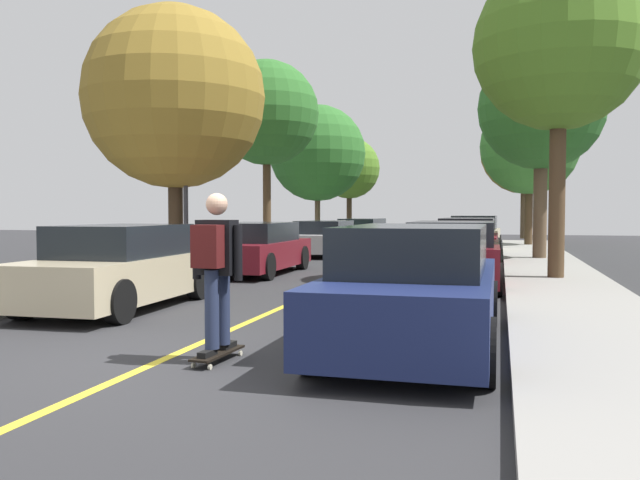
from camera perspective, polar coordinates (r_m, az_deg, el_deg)
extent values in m
plane|color=#2D2D30|center=(7.16, -14.20, -10.40)|extent=(80.00, 80.00, 0.00)
cube|color=gold|center=(10.76, -3.53, -5.97)|extent=(0.12, 39.20, 0.01)
cube|color=#BCAD89|center=(11.16, -17.16, -3.11)|extent=(1.84, 4.13, 0.67)
cube|color=black|center=(11.22, -16.91, -0.04)|extent=(1.57, 2.36, 0.51)
cylinder|color=black|center=(9.64, -17.17, -5.16)|extent=(0.24, 0.65, 0.64)
cylinder|color=black|center=(10.53, -24.62, -4.64)|extent=(0.24, 0.65, 0.64)
cylinder|color=black|center=(12.00, -10.61, -3.60)|extent=(0.24, 0.65, 0.64)
cylinder|color=black|center=(12.73, -17.14, -3.31)|extent=(0.24, 0.65, 0.64)
cube|color=maroon|center=(16.66, -5.67, -1.22)|extent=(1.85, 4.35, 0.65)
cube|color=black|center=(16.64, -5.67, 0.71)|extent=(1.61, 2.65, 0.48)
cylinder|color=black|center=(15.03, -4.61, -2.33)|extent=(0.23, 0.64, 0.64)
cylinder|color=black|center=(15.64, -10.32, -2.17)|extent=(0.23, 0.64, 0.64)
cylinder|color=black|center=(17.81, -1.57, -1.56)|extent=(0.23, 0.64, 0.64)
cylinder|color=black|center=(18.32, -6.52, -1.46)|extent=(0.23, 0.64, 0.64)
cube|color=#B7B7BC|center=(23.18, 0.46, -0.18)|extent=(1.92, 4.27, 0.62)
cube|color=black|center=(23.09, 0.41, 1.14)|extent=(1.66, 2.79, 0.45)
cylinder|color=black|center=(21.64, 1.75, -0.83)|extent=(0.24, 0.65, 0.64)
cylinder|color=black|center=(22.04, -2.49, -0.77)|extent=(0.24, 0.65, 0.64)
cylinder|color=black|center=(24.39, 3.12, -0.45)|extent=(0.24, 0.65, 0.64)
cylinder|color=black|center=(24.76, -0.67, -0.41)|extent=(0.24, 0.65, 0.64)
cube|color=#1E5B33|center=(29.44, 3.70, 0.39)|extent=(1.92, 4.22, 0.62)
cube|color=black|center=(29.49, 3.74, 1.44)|extent=(1.67, 2.83, 0.45)
cylinder|color=black|center=(27.90, 4.73, -0.08)|extent=(0.24, 0.65, 0.64)
cylinder|color=black|center=(28.31, 1.39, -0.04)|extent=(0.24, 0.65, 0.64)
cylinder|color=black|center=(30.62, 5.84, 0.14)|extent=(0.24, 0.65, 0.64)
cylinder|color=black|center=(30.99, 2.78, 0.18)|extent=(0.24, 0.65, 0.64)
cube|color=navy|center=(7.75, 8.42, -5.32)|extent=(1.74, 4.60, 0.71)
cube|color=black|center=(7.61, 8.38, -0.75)|extent=(1.53, 2.62, 0.53)
cylinder|color=black|center=(9.47, 4.73, -5.20)|extent=(0.22, 0.64, 0.64)
cylinder|color=black|center=(9.31, 14.56, -5.40)|extent=(0.22, 0.64, 0.64)
cylinder|color=black|center=(6.40, -0.64, -8.94)|extent=(0.22, 0.64, 0.64)
cylinder|color=black|center=(6.16, 14.13, -9.47)|extent=(0.22, 0.64, 0.64)
cube|color=maroon|center=(14.01, 11.60, -1.79)|extent=(1.90, 4.31, 0.73)
cube|color=black|center=(13.80, 11.58, 0.63)|extent=(1.66, 2.77, 0.46)
cylinder|color=black|center=(15.54, 8.71, -2.19)|extent=(0.23, 0.64, 0.64)
cylinder|color=black|center=(15.45, 15.11, -2.27)|extent=(0.23, 0.64, 0.64)
cylinder|color=black|center=(12.68, 7.31, -3.24)|extent=(0.23, 0.64, 0.64)
cylinder|color=black|center=(12.57, 15.16, -3.36)|extent=(0.23, 0.64, 0.64)
cube|color=maroon|center=(20.14, 12.79, -0.55)|extent=(1.74, 4.34, 0.70)
cube|color=black|center=(20.07, 12.80, 1.16)|extent=(1.52, 2.85, 0.51)
cylinder|color=black|center=(21.67, 10.88, -0.87)|extent=(0.22, 0.64, 0.64)
cylinder|color=black|center=(21.59, 15.10, -0.93)|extent=(0.22, 0.64, 0.64)
cylinder|color=black|center=(18.76, 10.11, -1.39)|extent=(0.22, 0.64, 0.64)
cylinder|color=black|center=(18.67, 14.99, -1.46)|extent=(0.22, 0.64, 0.64)
cube|color=#BCAD89|center=(25.94, 13.39, 0.14)|extent=(1.89, 4.11, 0.71)
cube|color=black|center=(25.75, 13.38, 1.50)|extent=(1.64, 2.51, 0.52)
cylinder|color=black|center=(27.34, 11.79, -0.18)|extent=(0.23, 0.64, 0.64)
cylinder|color=black|center=(27.25, 15.32, -0.23)|extent=(0.23, 0.64, 0.64)
cylinder|color=black|center=(24.69, 11.26, -0.46)|extent=(0.23, 0.64, 0.64)
cylinder|color=black|center=(24.59, 15.16, -0.52)|extent=(0.23, 0.64, 0.64)
cylinder|color=#3D2D1E|center=(17.33, -12.51, 2.98)|extent=(0.38, 0.38, 3.21)
sphere|color=olive|center=(17.58, -12.60, 12.05)|extent=(4.67, 4.67, 4.67)
cylinder|color=#4C3823|center=(23.62, -4.66, 3.49)|extent=(0.29, 0.29, 3.70)
sphere|color=#2D6B28|center=(23.88, -4.69, 11.02)|extent=(3.75, 3.75, 3.75)
cylinder|color=brown|center=(30.04, -0.22, 2.28)|extent=(0.25, 0.25, 2.63)
sphere|color=#2D6B28|center=(30.16, -0.22, 7.60)|extent=(4.41, 4.41, 4.41)
cylinder|color=#3D2D1E|center=(36.38, 2.57, 2.57)|extent=(0.29, 0.29, 2.95)
sphere|color=#4C7A23|center=(36.46, 2.58, 6.30)|extent=(3.39, 3.39, 3.39)
cylinder|color=#4C3823|center=(15.21, 20.02, 4.30)|extent=(0.35, 0.35, 3.92)
sphere|color=#4C7A23|center=(15.62, 20.20, 15.74)|extent=(3.70, 3.70, 3.70)
cylinder|color=brown|center=(21.45, 18.69, 3.23)|extent=(0.41, 0.41, 3.53)
sphere|color=#2D6B28|center=(21.69, 18.80, 10.96)|extent=(3.87, 3.87, 3.87)
cylinder|color=#4C3823|center=(29.88, 17.78, 2.76)|extent=(0.34, 0.34, 3.26)
sphere|color=#3D7F33|center=(30.01, 17.85, 7.85)|extent=(4.23, 4.23, 4.23)
cylinder|color=brown|center=(36.19, 17.39, 2.91)|extent=(0.34, 0.34, 3.52)
sphere|color=olive|center=(36.33, 17.45, 7.49)|extent=(4.58, 4.58, 4.58)
cylinder|color=#38383D|center=(17.05, -11.68, 6.54)|extent=(0.12, 0.12, 5.31)
cube|color=#EAE5C6|center=(17.47, -11.77, 15.66)|extent=(0.36, 0.24, 0.20)
cube|color=black|center=(7.08, -8.92, -9.74)|extent=(0.28, 0.85, 0.02)
cylinder|color=beige|center=(7.43, -8.30, -9.65)|extent=(0.03, 0.06, 0.06)
cylinder|color=beige|center=(7.34, -6.97, -9.79)|extent=(0.03, 0.06, 0.06)
cylinder|color=beige|center=(6.85, -11.01, -10.72)|extent=(0.03, 0.06, 0.06)
cylinder|color=beige|center=(6.76, -9.60, -10.89)|extent=(0.03, 0.06, 0.06)
cube|color=#99999E|center=(7.38, -7.64, -9.42)|extent=(0.10, 0.05, 0.02)
cube|color=#99999E|center=(6.79, -10.31, -10.48)|extent=(0.10, 0.05, 0.02)
cube|color=black|center=(7.26, -8.08, -9.08)|extent=(0.12, 0.27, 0.06)
cube|color=black|center=(6.88, -9.81, -9.74)|extent=(0.12, 0.27, 0.06)
cylinder|color=#283351|center=(7.10, -8.48, -5.74)|extent=(0.16, 0.16, 0.82)
cylinder|color=#283351|center=(6.89, -9.43, -6.00)|extent=(0.16, 0.16, 0.82)
cube|color=black|center=(6.93, -8.99, -0.63)|extent=(0.41, 0.25, 0.58)
sphere|color=tan|center=(6.92, -9.01, 3.12)|extent=(0.23, 0.23, 0.23)
cylinder|color=black|center=(7.05, -10.73, -1.02)|extent=(0.10, 0.10, 0.58)
cylinder|color=black|center=(6.82, -7.17, -1.11)|extent=(0.10, 0.10, 0.58)
cube|color=#4C1414|center=(6.75, -9.80, -0.55)|extent=(0.31, 0.20, 0.44)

